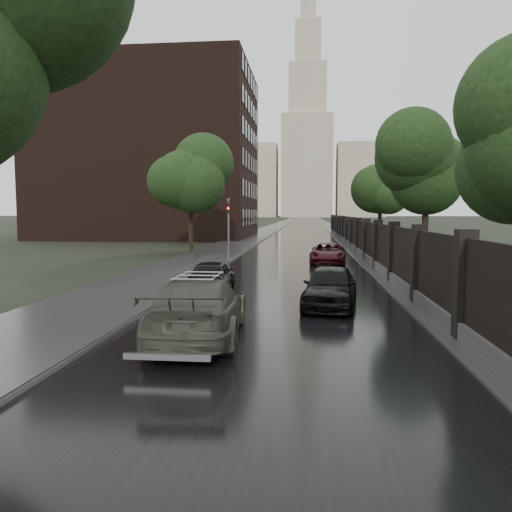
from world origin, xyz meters
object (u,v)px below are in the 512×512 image
object	(u,v)px
tree_left_far	(190,184)
car_right_far	(328,253)
tree_right_c	(380,192)
volga_sedan	(199,308)
tree_right_b	(426,179)
traffic_light	(229,223)
hatchback_left	(212,276)
car_right_near	(330,287)

from	to	relation	value
tree_left_far	car_right_far	bearing A→B (deg)	-34.60
tree_right_c	volga_sedan	bearing A→B (deg)	-104.74
tree_right_b	volga_sedan	xyz separation A→B (m)	(-9.30, -17.35, -4.20)
tree_left_far	traffic_light	world-z (taller)	tree_left_far
car_right_far	tree_right_c	bearing A→B (deg)	75.58
hatchback_left	car_right_near	bearing A→B (deg)	147.43
tree_right_c	hatchback_left	xyz separation A→B (m)	(-10.32, -28.41, -4.31)
car_right_far	volga_sedan	bearing A→B (deg)	-98.62
tree_left_far	tree_right_c	distance (m)	18.45
tree_left_far	car_right_near	size ratio (longest dim) A/B	1.82
tree_right_c	tree_right_b	bearing A→B (deg)	-90.00
car_right_far	tree_left_far	bearing A→B (deg)	148.70
tree_left_far	hatchback_left	distance (m)	19.67
tree_right_c	traffic_light	xyz separation A→B (m)	(-11.80, -15.01, -2.55)
tree_right_b	hatchback_left	distance (m)	15.28
car_right_far	hatchback_left	bearing A→B (deg)	-109.86
car_right_near	tree_right_b	bearing A→B (deg)	72.52
traffic_light	tree_left_far	bearing A→B (deg)	126.47
tree_left_far	tree_right_b	size ratio (longest dim) A/B	1.05
tree_right_c	car_right_far	world-z (taller)	tree_right_c
tree_right_b	tree_right_c	bearing A→B (deg)	90.00
traffic_light	car_right_near	world-z (taller)	traffic_light
hatchback_left	car_right_far	distance (m)	12.46
volga_sedan	hatchback_left	bearing A→B (deg)	-85.71
tree_right_b	tree_right_c	size ratio (longest dim) A/B	1.00
tree_left_far	car_right_far	world-z (taller)	tree_left_far
traffic_light	tree_right_c	bearing A→B (deg)	51.82
hatchback_left	tree_left_far	bearing A→B (deg)	-76.04
traffic_light	tree_right_b	bearing A→B (deg)	-14.24
tree_left_far	car_right_near	xyz separation A→B (m)	(9.60, -21.04, -4.55)
tree_right_b	volga_sedan	size ratio (longest dim) A/B	1.35
tree_left_far	volga_sedan	world-z (taller)	tree_left_far
volga_sedan	car_right_near	world-z (taller)	volga_sedan
tree_left_far	tree_right_c	xyz separation A→B (m)	(15.50, 10.00, -0.29)
car_right_near	car_right_far	distance (m)	14.10
traffic_light	hatchback_left	xyz separation A→B (m)	(1.48, -13.40, -1.76)
tree_left_far	tree_right_b	xyz separation A→B (m)	(15.50, -8.00, -0.29)
tree_left_far	car_right_near	world-z (taller)	tree_left_far
hatchback_left	traffic_light	bearing A→B (deg)	-85.45
hatchback_left	car_right_near	world-z (taller)	car_right_near
tree_left_far	tree_right_b	distance (m)	17.45
tree_right_c	traffic_light	world-z (taller)	tree_right_c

